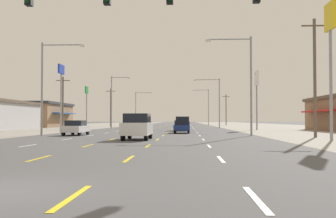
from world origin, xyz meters
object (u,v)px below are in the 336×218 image
at_px(streetlight_right_row_2, 207,104).
at_px(suv_inner_right_midfar, 183,123).
at_px(pole_sign_right_row_1, 257,84).
at_px(suv_center_turn_nearest, 137,126).
at_px(streetlight_left_row_0, 47,81).
at_px(sedan_inner_right_mid, 182,126).
at_px(streetlight_right_row_0, 246,78).
at_px(suv_inner_left_far, 145,123).
at_px(sedan_far_left_near, 76,128).
at_px(pole_sign_left_row_2, 87,97).
at_px(streetlight_right_row_1, 216,99).
at_px(streetlight_left_row_2, 138,106).
at_px(pole_sign_right_row_0, 330,37).
at_px(sedan_inner_right_farther, 184,123).
at_px(pole_sign_left_row_1, 61,81).
at_px(streetlight_left_row_1, 113,98).

bearing_deg(streetlight_right_row_2, suv_inner_right_midfar, -96.57).
height_order(suv_inner_right_midfar, pole_sign_right_row_1, pole_sign_right_row_1).
relative_size(suv_center_turn_nearest, streetlight_left_row_0, 0.54).
relative_size(sedan_inner_right_mid, streetlight_right_row_0, 0.47).
height_order(suv_inner_left_far, streetlight_right_row_0, streetlight_right_row_0).
xyz_separation_m(sedan_far_left_near, streetlight_left_row_0, (-2.77, -0.55, 4.58)).
distance_m(pole_sign_left_row_2, streetlight_right_row_1, 27.50).
distance_m(suv_inner_left_far, streetlight_left_row_2, 40.34).
distance_m(sedan_inner_right_mid, suv_inner_right_midfar, 9.79).
relative_size(suv_center_turn_nearest, pole_sign_right_row_0, 0.49).
bearing_deg(streetlight_left_row_2, streetlight_right_row_0, -74.91).
relative_size(suv_center_turn_nearest, streetlight_right_row_1, 0.53).
height_order(pole_sign_left_row_2, streetlight_right_row_0, streetlight_right_row_0).
height_order(sedan_inner_right_mid, streetlight_right_row_2, streetlight_right_row_2).
xyz_separation_m(sedan_far_left_near, suv_inner_left_far, (3.53, 31.45, 0.27)).
relative_size(sedan_inner_right_farther, streetlight_left_row_0, 0.49).
bearing_deg(pole_sign_left_row_1, pole_sign_right_row_1, 10.21).
bearing_deg(pole_sign_left_row_1, streetlight_left_row_1, 77.11).
relative_size(sedan_inner_right_farther, streetlight_left_row_2, 0.48).
relative_size(sedan_inner_right_farther, streetlight_left_row_1, 0.46).
height_order(pole_sign_right_row_1, streetlight_left_row_1, streetlight_left_row_1).
xyz_separation_m(pole_sign_left_row_2, streetlight_left_row_0, (7.16, -43.40, -1.05)).
relative_size(pole_sign_right_row_0, streetlight_left_row_1, 1.03).
xyz_separation_m(pole_sign_left_row_1, pole_sign_right_row_1, (28.69, 5.17, -0.16)).
relative_size(suv_inner_left_far, streetlight_left_row_1, 0.50).
bearing_deg(pole_sign_right_row_0, suv_inner_left_far, 113.60).
distance_m(streetlight_right_row_0, streetlight_left_row_2, 74.15).
xyz_separation_m(suv_center_turn_nearest, sedan_inner_right_farther, (3.10, 66.54, -0.27)).
height_order(suv_inner_right_midfar, pole_sign_right_row_0, pole_sign_right_row_0).
bearing_deg(suv_inner_left_far, streetlight_left_row_1, 149.40).
relative_size(sedan_inner_right_farther, streetlight_right_row_2, 0.45).
distance_m(suv_center_turn_nearest, streetlight_right_row_0, 13.09).
xyz_separation_m(suv_center_turn_nearest, streetlight_left_row_0, (-9.90, 7.84, 4.31)).
xyz_separation_m(suv_center_turn_nearest, streetlight_right_row_1, (9.35, 43.64, 4.48)).
relative_size(suv_inner_right_midfar, sedan_inner_right_farther, 1.09).
bearing_deg(suv_center_turn_nearest, streetlight_right_row_0, 39.68).
xyz_separation_m(sedan_far_left_near, pole_sign_right_row_0, (21.35, -9.34, 6.78)).
bearing_deg(sedan_inner_right_mid, suv_center_turn_nearest, -101.88).
relative_size(pole_sign_left_row_1, streetlight_right_row_1, 1.02).
height_order(streetlight_left_row_0, streetlight_right_row_0, streetlight_right_row_0).
relative_size(sedan_far_left_near, streetlight_left_row_0, 0.49).
xyz_separation_m(sedan_inner_right_farther, streetlight_right_row_1, (6.25, -22.90, 4.75)).
relative_size(pole_sign_right_row_0, pole_sign_right_row_1, 1.12).
bearing_deg(sedan_far_left_near, pole_sign_left_row_1, 112.38).
height_order(suv_inner_right_midfar, suv_inner_left_far, same).
height_order(suv_center_turn_nearest, pole_sign_left_row_1, pole_sign_left_row_1).
xyz_separation_m(streetlight_right_row_0, streetlight_right_row_2, (0.03, 71.59, 0.30)).
relative_size(pole_sign_left_row_1, pole_sign_right_row_0, 0.94).
bearing_deg(suv_inner_right_midfar, pole_sign_right_row_1, 26.14).
distance_m(sedan_inner_right_farther, pole_sign_right_row_0, 68.73).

